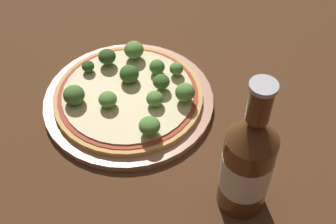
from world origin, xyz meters
TOP-DOWN VIEW (x-y plane):
  - ground_plane at (0.00, 0.00)m, footprint 3.00×3.00m
  - plate at (-0.00, -0.03)m, footprint 0.29×0.29m
  - pizza at (-0.00, -0.03)m, footprint 0.25×0.25m
  - broccoli_floret_0 at (-0.06, -0.09)m, footprint 0.04×0.04m
  - broccoli_floret_1 at (0.05, 0.05)m, footprint 0.02×0.02m
  - broccoli_floret_2 at (-0.07, 0.02)m, footprint 0.03×0.03m
  - broccoli_floret_3 at (0.05, -0.03)m, footprint 0.03×0.03m
  - broccoli_floret_4 at (-0.09, -0.02)m, footprint 0.02×0.02m
  - broccoli_floret_5 at (0.09, 0.01)m, footprint 0.03×0.03m
  - broccoli_floret_6 at (-0.04, 0.05)m, footprint 0.04×0.04m
  - broccoli_floret_7 at (0.02, 0.04)m, footprint 0.03×0.03m
  - broccoli_floret_8 at (-0.01, -0.07)m, footprint 0.03×0.03m
  - broccoli_floret_9 at (0.08, -0.08)m, footprint 0.03×0.03m
  - broccoli_floret_10 at (-0.01, 0.00)m, footprint 0.03×0.03m
  - broccoli_floret_11 at (0.04, 0.01)m, footprint 0.03×0.03m
  - beer_bottle at (0.25, -0.10)m, footprint 0.07×0.07m

SIDE VIEW (x-z plane):
  - ground_plane at x=0.00m, z-range 0.00..0.00m
  - plate at x=0.00m, z-range 0.00..0.01m
  - pizza at x=0.00m, z-range 0.01..0.03m
  - broccoli_floret_4 at x=-0.09m, z-range 0.03..0.05m
  - broccoli_floret_3 at x=0.05m, z-range 0.03..0.05m
  - broccoli_floret_1 at x=0.05m, z-range 0.03..0.05m
  - broccoli_floret_8 at x=-0.01m, z-range 0.03..0.05m
  - broccoli_floret_7 at x=0.02m, z-range 0.03..0.05m
  - broccoli_floret_10 at x=-0.01m, z-range 0.03..0.06m
  - broccoli_floret_0 at x=-0.06m, z-range 0.03..0.06m
  - broccoli_floret_9 at x=0.08m, z-range 0.03..0.06m
  - broccoli_floret_11 at x=0.04m, z-range 0.03..0.06m
  - broccoli_floret_2 at x=-0.07m, z-range 0.03..0.06m
  - broccoli_floret_5 at x=0.09m, z-range 0.03..0.06m
  - broccoli_floret_6 at x=-0.04m, z-range 0.03..0.06m
  - beer_bottle at x=0.25m, z-range -0.03..0.21m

